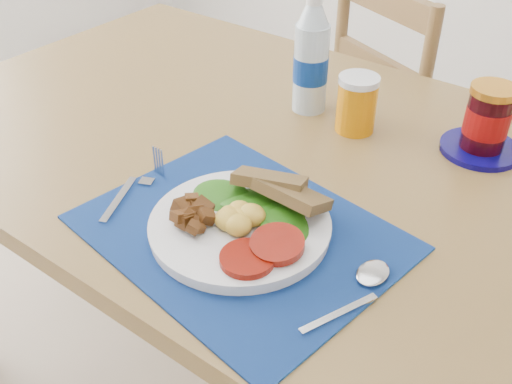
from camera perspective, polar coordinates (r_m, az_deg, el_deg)
table at (r=1.18m, az=0.05°, el=1.63°), size 1.40×0.90×0.75m
chair_far at (r=1.77m, az=13.72°, el=8.59°), size 0.52×0.51×1.08m
placemat at (r=0.91m, az=-1.53°, el=-3.85°), size 0.50×0.42×0.00m
breakfast_plate at (r=0.89m, az=-1.97°, el=-2.82°), size 0.27×0.27×0.07m
fork at (r=1.01m, az=-11.29°, el=0.40°), size 0.06×0.18×0.00m
spoon at (r=0.83m, az=10.12°, el=-8.79°), size 0.06×0.18×0.01m
water_bottle at (r=1.20m, az=5.26°, el=12.31°), size 0.07×0.07×0.24m
juice_glass at (r=1.16m, az=9.56°, el=8.14°), size 0.07×0.07×0.10m
jam_on_saucer at (r=1.14m, az=21.07°, el=6.09°), size 0.14×0.14×0.13m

